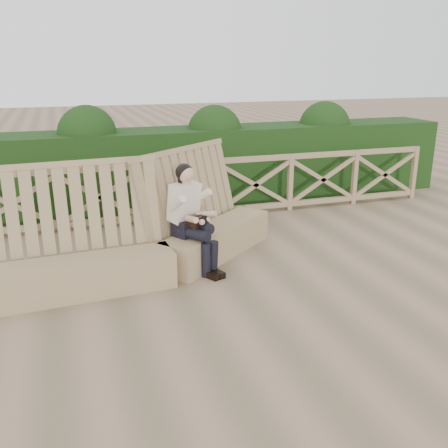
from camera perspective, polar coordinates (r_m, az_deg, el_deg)
name	(u,v)px	position (r m, az deg, el deg)	size (l,w,h in m)	color
ground	(252,303)	(6.08, 3.23, -9.01)	(60.00, 60.00, 0.00)	brown
bench	(154,243)	(6.89, -7.96, -2.19)	(4.02, 2.11, 1.59)	#927C53
woman	(191,214)	(6.82, -3.80, 1.12)	(0.67, 0.93, 1.47)	black
guardrail	(182,191)	(9.04, -4.85, 3.82)	(10.10, 0.09, 1.10)	#8D7552
hedge	(167,167)	(10.14, -6.49, 6.46)	(12.00, 1.20, 1.50)	black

